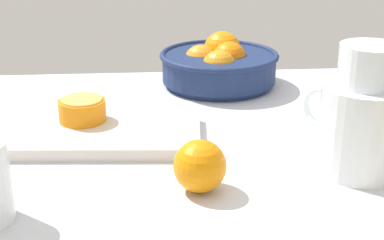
# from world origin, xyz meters

# --- Properties ---
(ground_plane) EXTENTS (1.27, 0.90, 0.03)m
(ground_plane) POSITION_xyz_m (0.00, 0.00, -0.01)
(ground_plane) COLOR silver
(fruit_bowl) EXTENTS (0.27, 0.27, 0.11)m
(fruit_bowl) POSITION_xyz_m (0.09, 0.34, 0.05)
(fruit_bowl) COLOR navy
(fruit_bowl) RESTS_ON ground_plane
(juice_pitcher) EXTENTS (0.14, 0.16, 0.20)m
(juice_pitcher) POSITION_xyz_m (0.26, -0.11, 0.07)
(juice_pitcher) COLOR white
(juice_pitcher) RESTS_ON ground_plane
(cutting_board) EXTENTS (0.35, 0.21, 0.02)m
(cutting_board) POSITION_xyz_m (-0.14, 0.04, 0.01)
(cutting_board) COLOR beige
(cutting_board) RESTS_ON ground_plane
(orange_half_0) EXTENTS (0.08, 0.08, 0.04)m
(orange_half_0) POSITION_xyz_m (-0.18, 0.08, 0.04)
(orange_half_0) COLOR orange
(orange_half_0) RESTS_ON cutting_board
(loose_orange_1) EXTENTS (0.08, 0.08, 0.08)m
(loose_orange_1) POSITION_xyz_m (0.01, -0.16, 0.04)
(loose_orange_1) COLOR orange
(loose_orange_1) RESTS_ON ground_plane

